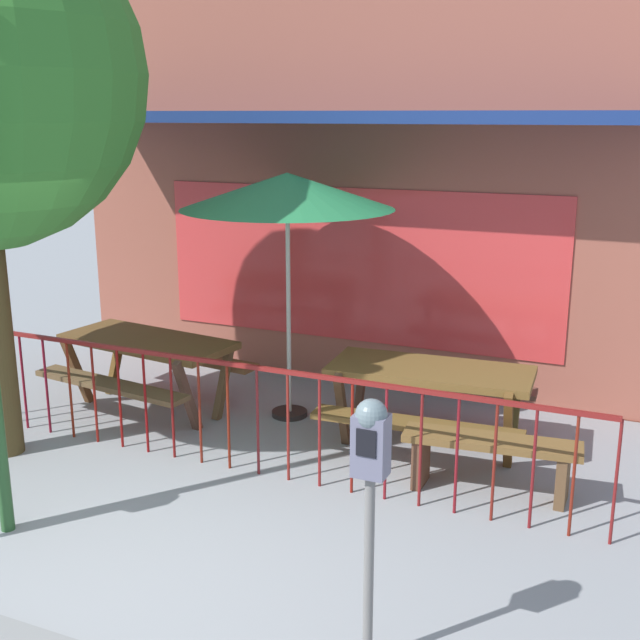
{
  "coord_description": "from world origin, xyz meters",
  "views": [
    {
      "loc": [
        3.12,
        -3.62,
        2.98
      ],
      "look_at": [
        0.54,
        2.27,
        1.3
      ],
      "focal_mm": 44.66,
      "sensor_mm": 36.0,
      "label": 1
    }
  ],
  "objects_px": {
    "picnic_table_left": "(148,354)",
    "parking_meter_near": "(371,464)",
    "picnic_table_right": "(430,385)",
    "patio_umbrella": "(287,192)",
    "patio_bench": "(491,453)"
  },
  "relations": [
    {
      "from": "picnic_table_left",
      "to": "parking_meter_near",
      "type": "distance_m",
      "value": 4.43
    },
    {
      "from": "patio_umbrella",
      "to": "picnic_table_right",
      "type": "bearing_deg",
      "value": -8.16
    },
    {
      "from": "picnic_table_right",
      "to": "patio_umbrella",
      "type": "distance_m",
      "value": 2.25
    },
    {
      "from": "picnic_table_right",
      "to": "parking_meter_near",
      "type": "bearing_deg",
      "value": -80.18
    },
    {
      "from": "picnic_table_right",
      "to": "patio_bench",
      "type": "xyz_separation_m",
      "value": [
        0.71,
        -0.68,
        -0.26
      ]
    },
    {
      "from": "picnic_table_right",
      "to": "patio_bench",
      "type": "height_order",
      "value": "picnic_table_right"
    },
    {
      "from": "patio_umbrella",
      "to": "parking_meter_near",
      "type": "bearing_deg",
      "value": -57.6
    },
    {
      "from": "patio_bench",
      "to": "parking_meter_near",
      "type": "height_order",
      "value": "parking_meter_near"
    },
    {
      "from": "patio_umbrella",
      "to": "patio_bench",
      "type": "height_order",
      "value": "patio_umbrella"
    },
    {
      "from": "parking_meter_near",
      "to": "picnic_table_left",
      "type": "bearing_deg",
      "value": 140.99
    },
    {
      "from": "patio_bench",
      "to": "parking_meter_near",
      "type": "relative_size",
      "value": 0.91
    },
    {
      "from": "patio_umbrella",
      "to": "parking_meter_near",
      "type": "height_order",
      "value": "patio_umbrella"
    },
    {
      "from": "picnic_table_left",
      "to": "parking_meter_near",
      "type": "relative_size",
      "value": 1.26
    },
    {
      "from": "parking_meter_near",
      "to": "picnic_table_right",
      "type": "bearing_deg",
      "value": 99.82
    },
    {
      "from": "picnic_table_left",
      "to": "parking_meter_near",
      "type": "height_order",
      "value": "parking_meter_near"
    }
  ]
}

